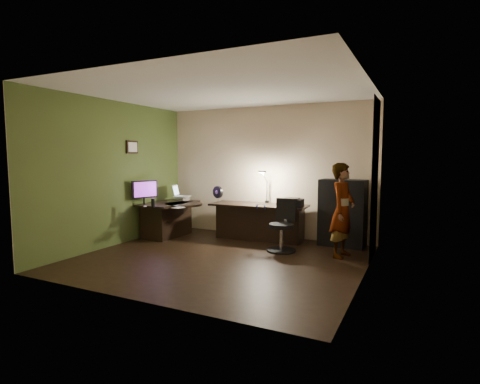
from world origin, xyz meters
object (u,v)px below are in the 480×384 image
at_px(desk_left, 169,219).
at_px(desk_right, 258,222).
at_px(cabinet, 342,213).
at_px(monitor, 144,196).
at_px(office_chair, 281,226).
at_px(person, 343,210).

xyz_separation_m(desk_left, desk_right, (1.82, 0.51, 0.00)).
bearing_deg(desk_left, cabinet, 13.98).
bearing_deg(desk_right, monitor, -157.71).
height_order(desk_left, office_chair, office_chair).
relative_size(desk_left, office_chair, 1.34).
height_order(monitor, office_chair, monitor).
xyz_separation_m(desk_left, monitor, (-0.25, -0.46, 0.52)).
height_order(cabinet, person, person).
bearing_deg(cabinet, office_chair, -131.12).
height_order(desk_right, monitor, monitor).
bearing_deg(monitor, office_chair, 28.07).
bearing_deg(office_chair, monitor, -169.96).
distance_m(desk_right, monitor, 2.34).
height_order(cabinet, office_chair, cabinet).
xyz_separation_m(desk_left, office_chair, (2.54, -0.14, 0.10)).
distance_m(cabinet, monitor, 3.87).
relative_size(cabinet, person, 0.79).
height_order(office_chair, person, person).
xyz_separation_m(monitor, office_chair, (2.79, 0.32, -0.42)).
height_order(desk_right, office_chair, office_chair).
distance_m(desk_left, desk_right, 1.89).
distance_m(cabinet, person, 0.80).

